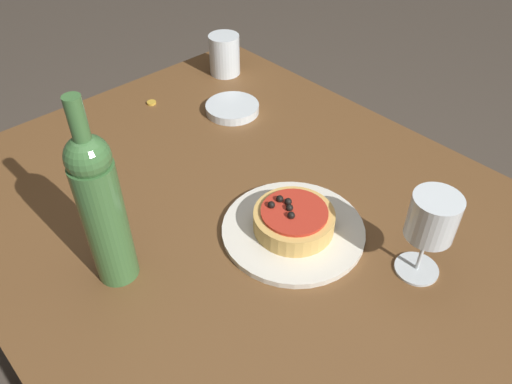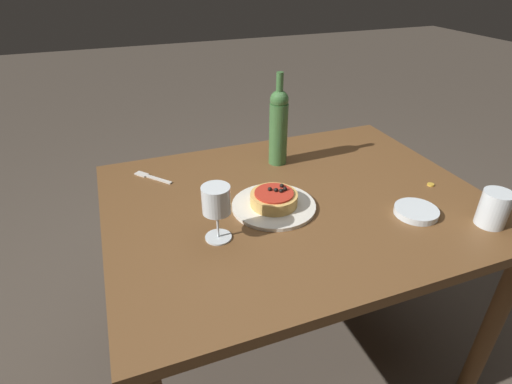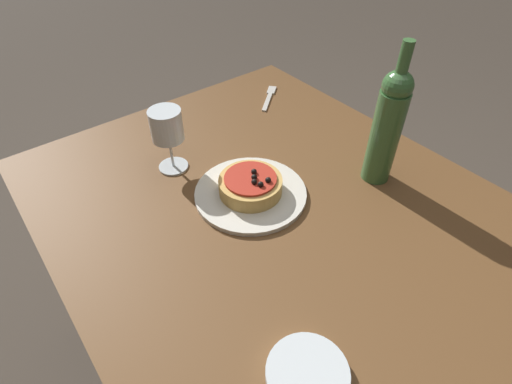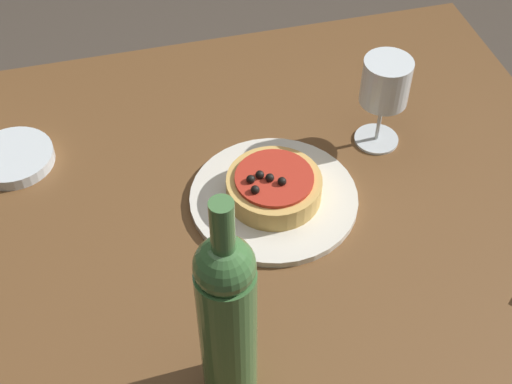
{
  "view_description": "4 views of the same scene",
  "coord_description": "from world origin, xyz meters",
  "px_view_note": "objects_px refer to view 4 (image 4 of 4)",
  "views": [
    {
      "loc": [
        -0.53,
        0.48,
        1.44
      ],
      "look_at": [
        -0.04,
        0.02,
        0.85
      ],
      "focal_mm": 35.0,
      "sensor_mm": 36.0,
      "label": 1
    },
    {
      "loc": [
        -0.53,
        -1.02,
        1.46
      ],
      "look_at": [
        -0.14,
        0.02,
        0.8
      ],
      "focal_mm": 28.0,
      "sensor_mm": 36.0,
      "label": 2
    },
    {
      "loc": [
        0.48,
        -0.46,
        1.42
      ],
      "look_at": [
        -0.06,
        -0.03,
        0.8
      ],
      "focal_mm": 28.0,
      "sensor_mm": 36.0,
      "label": 3
    },
    {
      "loc": [
        0.13,
        0.72,
        1.62
      ],
      "look_at": [
        -0.06,
        0.0,
        0.81
      ],
      "focal_mm": 50.0,
      "sensor_mm": 36.0,
      "label": 4
    }
  ],
  "objects_px": {
    "dining_table": "(223,258)",
    "wine_glass": "(385,85)",
    "wine_bottle": "(227,317)",
    "side_bowl": "(14,158)",
    "dinner_plate": "(274,198)",
    "pizza": "(274,187)"
  },
  "relations": [
    {
      "from": "pizza",
      "to": "wine_bottle",
      "type": "relative_size",
      "value": 0.43
    },
    {
      "from": "dinner_plate",
      "to": "wine_bottle",
      "type": "xyz_separation_m",
      "value": [
        0.14,
        0.3,
        0.15
      ]
    },
    {
      "from": "pizza",
      "to": "wine_glass",
      "type": "xyz_separation_m",
      "value": [
        -0.21,
        -0.09,
        0.09
      ]
    },
    {
      "from": "dining_table",
      "to": "dinner_plate",
      "type": "distance_m",
      "value": 0.14
    },
    {
      "from": "wine_glass",
      "to": "side_bowl",
      "type": "distance_m",
      "value": 0.64
    },
    {
      "from": "dining_table",
      "to": "pizza",
      "type": "height_order",
      "value": "pizza"
    },
    {
      "from": "side_bowl",
      "to": "dinner_plate",
      "type": "bearing_deg",
      "value": 154.2
    },
    {
      "from": "dinner_plate",
      "to": "side_bowl",
      "type": "relative_size",
      "value": 2.0
    },
    {
      "from": "wine_bottle",
      "to": "side_bowl",
      "type": "relative_size",
      "value": 2.59
    },
    {
      "from": "dining_table",
      "to": "wine_glass",
      "type": "distance_m",
      "value": 0.39
    },
    {
      "from": "dinner_plate",
      "to": "pizza",
      "type": "distance_m",
      "value": 0.03
    },
    {
      "from": "dinner_plate",
      "to": "wine_bottle",
      "type": "bearing_deg",
      "value": 64.58
    },
    {
      "from": "dinner_plate",
      "to": "wine_bottle",
      "type": "height_order",
      "value": "wine_bottle"
    },
    {
      "from": "dining_table",
      "to": "wine_bottle",
      "type": "distance_m",
      "value": 0.37
    },
    {
      "from": "side_bowl",
      "to": "wine_bottle",
      "type": "bearing_deg",
      "value": 118.31
    },
    {
      "from": "dinner_plate",
      "to": "side_bowl",
      "type": "bearing_deg",
      "value": -25.8
    },
    {
      "from": "pizza",
      "to": "wine_glass",
      "type": "distance_m",
      "value": 0.25
    },
    {
      "from": "wine_glass",
      "to": "wine_bottle",
      "type": "xyz_separation_m",
      "value": [
        0.35,
        0.39,
        0.03
      ]
    },
    {
      "from": "wine_bottle",
      "to": "side_bowl",
      "type": "height_order",
      "value": "wine_bottle"
    },
    {
      "from": "dinner_plate",
      "to": "wine_glass",
      "type": "xyz_separation_m",
      "value": [
        -0.21,
        -0.09,
        0.12
      ]
    },
    {
      "from": "dinner_plate",
      "to": "pizza",
      "type": "relative_size",
      "value": 1.78
    },
    {
      "from": "wine_glass",
      "to": "pizza",
      "type": "bearing_deg",
      "value": 23.66
    }
  ]
}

